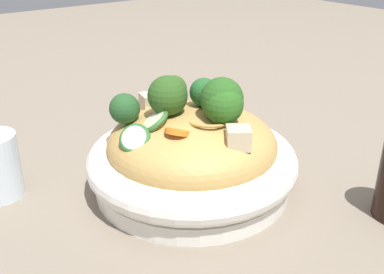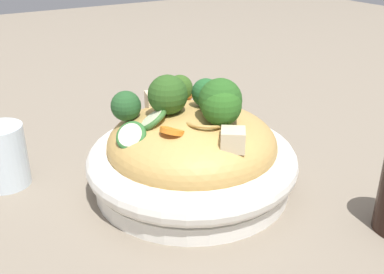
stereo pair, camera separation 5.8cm
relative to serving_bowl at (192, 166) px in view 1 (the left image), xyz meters
name	(u,v)px [view 1 (the left image)]	position (x,y,z in m)	size (l,w,h in m)	color
ground_plane	(192,187)	(0.00, 0.00, -0.03)	(3.00, 3.00, 0.00)	#7A6E5D
serving_bowl	(192,166)	(0.00, 0.00, 0.00)	(0.27, 0.27, 0.06)	white
noodle_heap	(192,143)	(0.00, 0.00, 0.03)	(0.22, 0.22, 0.09)	tan
broccoli_florets	(192,100)	(0.00, 0.00, 0.09)	(0.14, 0.17, 0.08)	#A4C06E
carrot_coins	(191,115)	(0.00, 0.00, 0.07)	(0.11, 0.14, 0.04)	orange
zucchini_slices	(152,120)	(-0.05, 0.02, 0.07)	(0.13, 0.10, 0.04)	beige
chicken_chunks	(178,110)	(0.00, 0.03, 0.07)	(0.05, 0.19, 0.03)	beige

